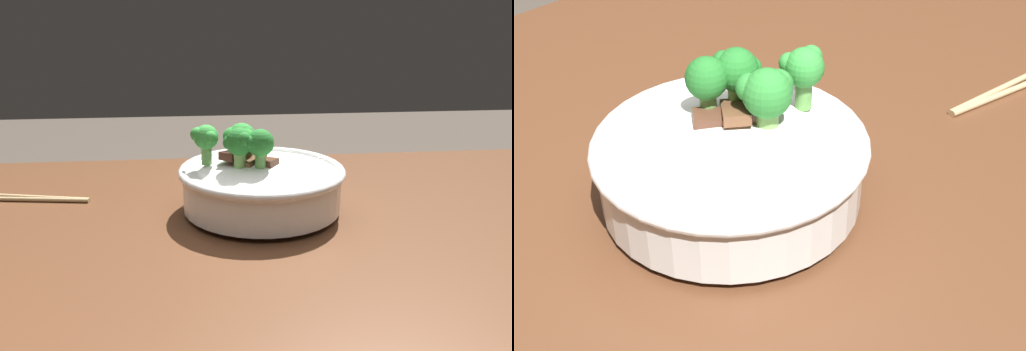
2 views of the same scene
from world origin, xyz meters
TOP-DOWN VIEW (x-y plane):
  - dining_table at (0.00, 0.00)m, footprint 1.57×0.81m
  - rice_bowl at (-0.06, -0.10)m, footprint 0.24×0.24m
  - chopsticks_pair at (0.32, -0.19)m, footprint 0.24×0.06m

SIDE VIEW (x-z plane):
  - dining_table at x=0.00m, z-range 0.31..1.10m
  - chopsticks_pair at x=0.32m, z-range 0.79..0.79m
  - rice_bowl at x=-0.06m, z-range 0.77..0.90m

